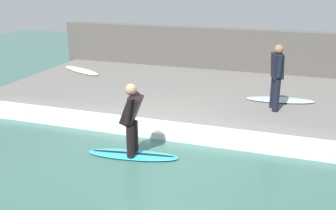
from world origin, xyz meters
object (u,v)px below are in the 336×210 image
object	(u,v)px
surfboard_riding	(133,155)
surfer_waiting_near	(277,74)
surfboard_waiting_near	(280,100)
surfboard_spare	(81,70)
surfer_riding	(132,116)

from	to	relation	value
surfboard_riding	surfer_waiting_near	world-z (taller)	surfer_waiting_near
surfboard_waiting_near	surfer_waiting_near	bearing A→B (deg)	171.29
surfboard_spare	surfer_riding	bearing A→B (deg)	-140.25
surfboard_riding	surfer_waiting_near	xyz separation A→B (m)	(2.62, -2.41, 1.18)
surfer_riding	surfboard_waiting_near	bearing A→B (deg)	-37.35
surfboard_waiting_near	surfboard_spare	world-z (taller)	same
surfboard_riding	surfboard_waiting_near	xyz separation A→B (m)	(3.30, -2.52, 0.36)
surfer_waiting_near	surfboard_spare	size ratio (longest dim) A/B	0.84
surfboard_riding	surfer_riding	world-z (taller)	surfer_riding
surfboard_riding	surfer_riding	xyz separation A→B (m)	(0.00, 0.00, 0.80)
surfboard_spare	surfboard_riding	bearing A→B (deg)	-140.25
surfer_riding	surfboard_waiting_near	xyz separation A→B (m)	(3.30, -2.52, -0.43)
surfer_riding	surfboard_riding	bearing A→B (deg)	-116.57
surfer_waiting_near	surfboard_waiting_near	size ratio (longest dim) A/B	0.89
surfboard_riding	surfboard_spare	xyz separation A→B (m)	(4.49, 3.73, 0.36)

